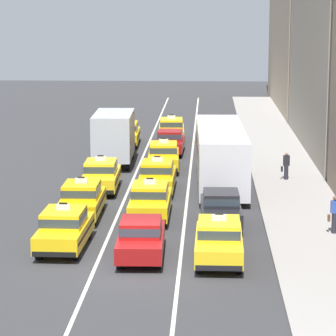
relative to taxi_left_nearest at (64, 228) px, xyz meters
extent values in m
plane|color=#353538|center=(3.17, -2.73, -0.88)|extent=(160.00, 160.00, 0.00)
cube|color=silver|center=(1.57, 17.27, -0.87)|extent=(0.14, 80.00, 0.01)
cube|color=silver|center=(4.77, 17.27, -0.87)|extent=(0.14, 80.00, 0.01)
cube|color=#9E9993|center=(10.37, 12.27, -0.80)|extent=(4.00, 90.00, 0.15)
cube|color=tan|center=(15.37, 49.35, 8.97)|extent=(6.00, 23.70, 19.70)
cylinder|color=black|center=(-0.71, 1.59, -0.56)|extent=(0.25, 0.64, 0.64)
cylinder|color=black|center=(0.77, 1.57, -0.56)|extent=(0.25, 0.64, 0.64)
cylinder|color=black|center=(-0.76, -1.47, -0.56)|extent=(0.25, 0.64, 0.64)
cylinder|color=black|center=(0.71, -1.49, -0.56)|extent=(0.25, 0.64, 0.64)
cube|color=yellow|center=(0.00, 0.05, -0.21)|extent=(1.88, 4.53, 0.70)
cube|color=black|center=(0.00, 0.05, -0.16)|extent=(1.89, 4.17, 0.10)
cube|color=yellow|center=(0.00, -0.10, 0.46)|extent=(1.64, 2.13, 0.64)
cube|color=#2D3842|center=(0.00, -0.10, 0.46)|extent=(1.66, 2.15, 0.35)
cube|color=white|center=(0.00, -0.10, 0.90)|extent=(0.56, 0.13, 0.24)
cube|color=black|center=(0.00, -0.10, 1.05)|extent=(0.32, 0.12, 0.06)
cube|color=black|center=(0.04, 2.26, -0.46)|extent=(1.71, 0.17, 0.20)
cube|color=black|center=(-0.04, -2.16, -0.46)|extent=(1.71, 0.17, 0.20)
cylinder|color=black|center=(-0.81, 6.83, -0.56)|extent=(0.25, 0.64, 0.64)
cylinder|color=black|center=(0.67, 6.85, -0.56)|extent=(0.25, 0.64, 0.64)
cylinder|color=black|center=(-0.77, 3.77, -0.56)|extent=(0.25, 0.64, 0.64)
cylinder|color=black|center=(0.71, 3.79, -0.56)|extent=(0.25, 0.64, 0.64)
cube|color=yellow|center=(-0.05, 5.31, -0.21)|extent=(1.86, 4.52, 0.70)
cube|color=black|center=(-0.05, 5.31, -0.16)|extent=(1.88, 4.16, 0.10)
cube|color=yellow|center=(-0.05, 5.16, 0.46)|extent=(1.63, 2.12, 0.64)
cube|color=#2D3842|center=(-0.05, 5.16, 0.46)|extent=(1.65, 2.14, 0.35)
cube|color=white|center=(-0.05, 5.16, 0.90)|extent=(0.56, 0.13, 0.24)
cube|color=black|center=(-0.05, 5.16, 1.05)|extent=(0.32, 0.11, 0.06)
cube|color=black|center=(-0.08, 7.52, -0.46)|extent=(1.71, 0.16, 0.20)
cube|color=black|center=(-0.02, 3.10, -0.46)|extent=(1.71, 0.16, 0.20)
cylinder|color=black|center=(-0.65, 12.58, -0.56)|extent=(0.26, 0.65, 0.64)
cylinder|color=black|center=(0.83, 12.62, -0.56)|extent=(0.26, 0.65, 0.64)
cylinder|color=black|center=(-0.56, 9.52, -0.56)|extent=(0.26, 0.65, 0.64)
cylinder|color=black|center=(0.91, 9.56, -0.56)|extent=(0.26, 0.65, 0.64)
cube|color=yellow|center=(0.13, 11.07, -0.21)|extent=(1.92, 4.55, 0.70)
cube|color=black|center=(0.13, 11.07, -0.16)|extent=(1.93, 4.19, 0.10)
cube|color=yellow|center=(0.14, 10.92, 0.46)|extent=(1.66, 2.14, 0.64)
cube|color=#2D3842|center=(0.14, 10.92, 0.46)|extent=(1.68, 2.16, 0.35)
cube|color=white|center=(0.14, 10.92, 0.90)|extent=(0.56, 0.14, 0.24)
cube|color=black|center=(0.14, 10.92, 1.05)|extent=(0.32, 0.12, 0.06)
cube|color=black|center=(0.07, 13.28, -0.46)|extent=(1.71, 0.19, 0.20)
cube|color=black|center=(0.19, 8.86, -0.46)|extent=(1.71, 0.19, 0.20)
cylinder|color=black|center=(-0.99, 20.57, -0.56)|extent=(0.26, 0.65, 0.64)
cylinder|color=black|center=(0.90, 20.63, -0.56)|extent=(0.26, 0.65, 0.64)
cylinder|color=black|center=(-0.89, 16.68, -0.56)|extent=(0.26, 0.65, 0.64)
cylinder|color=black|center=(1.01, 16.73, -0.56)|extent=(0.26, 0.65, 0.64)
cube|color=#194C8C|center=(-0.07, 21.58, 0.49)|extent=(2.16, 2.26, 2.10)
cube|color=#2D3842|center=(-0.10, 22.65, 0.79)|extent=(1.93, 0.11, 0.76)
cube|color=#B2B7C1|center=(0.02, 18.32, 1.04)|extent=(2.44, 5.26, 2.70)
cylinder|color=black|center=(-0.75, 27.64, -0.56)|extent=(0.26, 0.65, 0.64)
cylinder|color=black|center=(0.73, 27.67, -0.56)|extent=(0.26, 0.65, 0.64)
cylinder|color=black|center=(-0.67, 24.58, -0.56)|extent=(0.26, 0.65, 0.64)
cylinder|color=black|center=(0.81, 24.62, -0.56)|extent=(0.26, 0.65, 0.64)
cube|color=yellow|center=(0.03, 26.13, -0.21)|extent=(1.92, 4.55, 0.70)
cube|color=black|center=(0.03, 26.13, -0.16)|extent=(1.93, 4.19, 0.10)
cube|color=yellow|center=(0.03, 25.98, 0.46)|extent=(1.66, 2.14, 0.64)
cube|color=#2D3842|center=(0.03, 25.98, 0.46)|extent=(1.68, 2.16, 0.35)
cube|color=white|center=(0.03, 25.98, 0.90)|extent=(0.56, 0.13, 0.24)
cube|color=black|center=(0.03, 25.98, 1.05)|extent=(0.32, 0.12, 0.06)
cube|color=black|center=(-0.03, 28.33, -0.46)|extent=(1.71, 0.19, 0.20)
cube|color=black|center=(0.09, 23.92, -0.46)|extent=(1.71, 0.19, 0.20)
cylinder|color=black|center=(2.46, 0.31, -0.56)|extent=(0.25, 0.65, 0.64)
cylinder|color=black|center=(3.90, 0.34, -0.56)|extent=(0.25, 0.65, 0.64)
cylinder|color=black|center=(2.52, -2.53, -0.56)|extent=(0.25, 0.65, 0.64)
cylinder|color=black|center=(3.97, -2.50, -0.56)|extent=(0.25, 0.65, 0.64)
cube|color=maroon|center=(3.21, -1.09, -0.23)|extent=(1.85, 4.34, 0.66)
cube|color=maroon|center=(3.21, -1.19, 0.40)|extent=(1.60, 1.93, 0.60)
cube|color=#2D3842|center=(3.21, -1.19, 0.40)|extent=(1.62, 1.95, 0.33)
cylinder|color=black|center=(2.42, 6.75, -0.56)|extent=(0.24, 0.64, 0.64)
cylinder|color=black|center=(3.90, 6.74, -0.56)|extent=(0.24, 0.64, 0.64)
cylinder|color=black|center=(2.41, 3.69, -0.56)|extent=(0.24, 0.64, 0.64)
cylinder|color=black|center=(3.88, 3.68, -0.56)|extent=(0.24, 0.64, 0.64)
cube|color=yellow|center=(3.15, 5.22, -0.21)|extent=(1.82, 4.51, 0.70)
cube|color=black|center=(3.15, 5.22, -0.16)|extent=(1.84, 4.15, 0.10)
cube|color=yellow|center=(3.15, 5.07, 0.46)|extent=(1.61, 2.11, 0.64)
cube|color=#2D3842|center=(3.15, 5.07, 0.46)|extent=(1.63, 2.13, 0.35)
cube|color=white|center=(3.15, 5.07, 0.90)|extent=(0.56, 0.12, 0.24)
cube|color=black|center=(3.15, 5.07, 1.05)|extent=(0.32, 0.11, 0.06)
cube|color=black|center=(3.16, 7.43, -0.46)|extent=(1.71, 0.15, 0.20)
cube|color=black|center=(3.14, 3.01, -0.46)|extent=(1.71, 0.15, 0.20)
cylinder|color=black|center=(2.42, 12.52, -0.56)|extent=(0.24, 0.64, 0.64)
cylinder|color=black|center=(3.90, 12.51, -0.56)|extent=(0.24, 0.64, 0.64)
cylinder|color=black|center=(2.40, 9.46, -0.56)|extent=(0.24, 0.64, 0.64)
cylinder|color=black|center=(3.88, 9.46, -0.56)|extent=(0.24, 0.64, 0.64)
cube|color=yellow|center=(3.15, 10.99, -0.21)|extent=(1.83, 4.51, 0.70)
cube|color=black|center=(3.15, 10.99, -0.16)|extent=(1.85, 4.15, 0.10)
cube|color=yellow|center=(3.15, 10.84, 0.46)|extent=(1.61, 2.11, 0.64)
cube|color=#2D3842|center=(3.15, 10.84, 0.46)|extent=(1.63, 2.13, 0.35)
cube|color=white|center=(3.15, 10.84, 0.90)|extent=(0.56, 0.12, 0.24)
cube|color=black|center=(3.15, 10.84, 1.05)|extent=(0.32, 0.11, 0.06)
cube|color=black|center=(3.16, 13.20, -0.46)|extent=(1.71, 0.15, 0.20)
cube|color=black|center=(3.14, 8.78, -0.46)|extent=(1.71, 0.15, 0.20)
cylinder|color=black|center=(2.36, 18.62, -0.56)|extent=(0.26, 0.65, 0.64)
cylinder|color=black|center=(3.83, 18.67, -0.56)|extent=(0.26, 0.65, 0.64)
cylinder|color=black|center=(2.47, 15.56, -0.56)|extent=(0.26, 0.65, 0.64)
cylinder|color=black|center=(3.95, 15.62, -0.56)|extent=(0.26, 0.65, 0.64)
cube|color=yellow|center=(3.15, 17.12, -0.21)|extent=(1.96, 4.56, 0.70)
cube|color=black|center=(3.15, 17.12, -0.16)|extent=(1.97, 4.20, 0.10)
cube|color=yellow|center=(3.16, 16.97, 0.46)|extent=(1.68, 2.16, 0.64)
cube|color=#2D3842|center=(3.16, 16.97, 0.46)|extent=(1.70, 2.18, 0.35)
cube|color=white|center=(3.16, 16.97, 0.90)|extent=(0.56, 0.14, 0.24)
cube|color=black|center=(3.16, 16.97, 1.05)|extent=(0.32, 0.12, 0.06)
cube|color=black|center=(3.07, 19.33, -0.46)|extent=(1.71, 0.20, 0.20)
cube|color=black|center=(3.23, 14.91, -0.46)|extent=(1.71, 0.20, 0.20)
cylinder|color=black|center=(2.61, 24.20, -0.56)|extent=(0.25, 0.64, 0.64)
cylinder|color=black|center=(4.06, 24.17, -0.56)|extent=(0.25, 0.64, 0.64)
cylinder|color=black|center=(2.55, 21.36, -0.56)|extent=(0.25, 0.64, 0.64)
cylinder|color=black|center=(4.00, 21.33, -0.56)|extent=(0.25, 0.64, 0.64)
cube|color=maroon|center=(3.30, 22.77, -0.23)|extent=(1.85, 4.34, 0.66)
cube|color=maroon|center=(3.30, 22.67, 0.40)|extent=(1.60, 1.93, 0.60)
cube|color=#2D3842|center=(3.30, 22.67, 0.40)|extent=(1.62, 1.95, 0.33)
cylinder|color=black|center=(2.36, 29.63, -0.56)|extent=(0.26, 0.65, 0.64)
cylinder|color=black|center=(3.83, 29.68, -0.56)|extent=(0.26, 0.65, 0.64)
cylinder|color=black|center=(2.47, 26.57, -0.56)|extent=(0.26, 0.65, 0.64)
cylinder|color=black|center=(3.95, 26.62, -0.56)|extent=(0.26, 0.65, 0.64)
cube|color=yellow|center=(3.15, 28.12, -0.21)|extent=(1.97, 4.56, 0.70)
cube|color=black|center=(3.15, 28.12, -0.16)|extent=(1.98, 4.21, 0.10)
cube|color=yellow|center=(3.16, 27.97, 0.46)|extent=(1.68, 2.16, 0.64)
cube|color=#2D3842|center=(3.16, 27.97, 0.46)|extent=(1.70, 2.18, 0.35)
cube|color=white|center=(3.16, 27.97, 0.90)|extent=(0.56, 0.14, 0.24)
cube|color=black|center=(3.16, 27.97, 1.05)|extent=(0.32, 0.12, 0.06)
cube|color=black|center=(3.07, 30.33, -0.46)|extent=(1.71, 0.20, 0.20)
cube|color=black|center=(3.24, 25.92, -0.46)|extent=(1.71, 0.20, 0.20)
cylinder|color=black|center=(5.54, 0.15, -0.56)|extent=(0.25, 0.64, 0.64)
cylinder|color=black|center=(7.01, 0.13, -0.56)|extent=(0.25, 0.64, 0.64)
cylinder|color=black|center=(5.51, -2.91, -0.56)|extent=(0.25, 0.64, 0.64)
cylinder|color=black|center=(6.98, -2.93, -0.56)|extent=(0.25, 0.64, 0.64)
cube|color=yellow|center=(6.26, -1.39, -0.21)|extent=(1.84, 4.52, 0.70)
cube|color=black|center=(6.26, -1.39, -0.16)|extent=(1.86, 4.16, 0.10)
cube|color=yellow|center=(6.26, -1.54, 0.46)|extent=(1.62, 2.12, 0.64)
cube|color=#2D3842|center=(6.26, -1.54, 0.46)|extent=(1.64, 2.14, 0.35)
cube|color=white|center=(6.26, -1.54, 0.90)|extent=(0.56, 0.13, 0.24)
cube|color=black|center=(6.26, -1.54, 1.05)|extent=(0.32, 0.11, 0.06)
cube|color=black|center=(6.28, 0.82, -0.46)|extent=(1.71, 0.16, 0.20)
cube|color=black|center=(6.24, -3.60, -0.46)|extent=(1.71, 0.16, 0.20)
cylinder|color=black|center=(5.66, 5.52, -0.56)|extent=(0.26, 0.65, 0.64)
cylinder|color=black|center=(7.10, 5.56, -0.56)|extent=(0.26, 0.65, 0.64)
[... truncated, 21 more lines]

